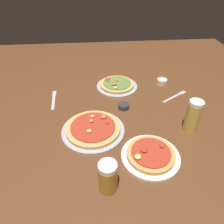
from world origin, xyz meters
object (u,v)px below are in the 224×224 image
(pizza_plate_side, at_px, (151,155))
(knife_right, at_px, (54,100))
(pizza_plate_far, at_px, (117,85))
(beer_mug_dark, at_px, (108,176))
(pizza_plate_near, at_px, (93,129))
(ramekin_sauce, at_px, (124,106))
(ramekin_butter, at_px, (162,81))
(fork_left, at_px, (175,96))
(beer_mug_amber, at_px, (193,115))

(pizza_plate_side, relative_size, knife_right, 1.25)
(pizza_plate_far, distance_m, beer_mug_dark, 0.76)
(pizza_plate_near, bearing_deg, pizza_plate_far, 68.58)
(ramekin_sauce, bearing_deg, beer_mug_dark, -104.01)
(pizza_plate_near, relative_size, beer_mug_dark, 2.26)
(pizza_plate_side, distance_m, ramekin_sauce, 0.38)
(pizza_plate_far, height_order, ramekin_butter, pizza_plate_far)
(beer_mug_dark, relative_size, ramekin_butter, 2.04)
(ramekin_sauce, distance_m, knife_right, 0.44)
(ramekin_butter, xyz_separation_m, fork_left, (0.04, -0.17, -0.01))
(pizza_plate_near, height_order, fork_left, pizza_plate_near)
(pizza_plate_side, distance_m, knife_right, 0.70)
(beer_mug_dark, height_order, ramekin_butter, beer_mug_dark)
(pizza_plate_far, height_order, pizza_plate_side, same)
(fork_left, bearing_deg, pizza_plate_side, -120.02)
(ramekin_butter, bearing_deg, beer_mug_dark, -119.16)
(ramekin_butter, bearing_deg, pizza_plate_side, -110.04)
(fork_left, bearing_deg, pizza_plate_near, -151.92)
(pizza_plate_near, bearing_deg, knife_right, 127.93)
(pizza_plate_side, height_order, knife_right, pizza_plate_side)
(beer_mug_dark, height_order, ramekin_sauce, beer_mug_dark)
(ramekin_sauce, height_order, ramekin_butter, ramekin_butter)
(knife_right, bearing_deg, pizza_plate_near, -52.07)
(pizza_plate_far, bearing_deg, knife_right, -163.90)
(pizza_plate_near, bearing_deg, fork_left, 28.08)
(pizza_plate_far, bearing_deg, ramekin_butter, 4.05)
(pizza_plate_near, distance_m, knife_right, 0.39)
(knife_right, bearing_deg, beer_mug_amber, -24.07)
(pizza_plate_near, distance_m, fork_left, 0.59)
(pizza_plate_far, bearing_deg, beer_mug_dark, -98.64)
(beer_mug_dark, distance_m, fork_left, 0.77)
(beer_mug_amber, bearing_deg, ramekin_sauce, 146.98)
(knife_right, bearing_deg, pizza_plate_side, -45.61)
(beer_mug_dark, xyz_separation_m, knife_right, (-0.29, 0.63, -0.07))
(fork_left, bearing_deg, pizza_plate_far, 157.66)
(ramekin_butter, distance_m, knife_right, 0.74)
(pizza_plate_far, xyz_separation_m, fork_left, (0.36, -0.15, -0.01))
(pizza_plate_far, xyz_separation_m, ramekin_sauce, (0.01, -0.24, -0.00))
(ramekin_sauce, bearing_deg, pizza_plate_near, -134.28)
(beer_mug_amber, xyz_separation_m, knife_right, (-0.74, 0.33, -0.08))
(beer_mug_amber, bearing_deg, ramekin_butter, 91.52)
(pizza_plate_side, bearing_deg, fork_left, 59.98)
(beer_mug_dark, distance_m, beer_mug_amber, 0.54)
(pizza_plate_far, distance_m, knife_right, 0.42)
(pizza_plate_far, distance_m, ramekin_butter, 0.32)
(ramekin_sauce, height_order, fork_left, ramekin_sauce)
(fork_left, relative_size, knife_right, 0.89)
(pizza_plate_side, bearing_deg, ramekin_sauce, 100.54)
(pizza_plate_far, xyz_separation_m, beer_mug_dark, (-0.11, -0.75, 0.05))
(pizza_plate_near, relative_size, ramekin_butter, 4.62)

